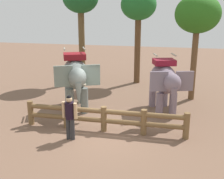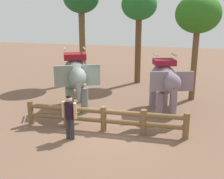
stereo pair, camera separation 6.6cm
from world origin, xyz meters
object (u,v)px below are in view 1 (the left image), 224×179
at_px(elephant_center, 164,81).
at_px(tree_back_center, 198,16).
at_px(tourist_woman_in_black, 70,114).
at_px(tree_far_right, 138,8).
at_px(tree_far_left, 81,1).
at_px(log_fence, 104,117).
at_px(elephant_near_left, 76,76).

height_order(elephant_center, tree_back_center, tree_back_center).
xyz_separation_m(tourist_woman_in_black, tree_far_right, (1.01, 9.47, 4.00)).
bearing_deg(tree_back_center, tree_far_right, 139.67).
bearing_deg(tree_far_left, elephant_center, -39.20).
distance_m(log_fence, elephant_near_left, 3.24).
height_order(log_fence, elephant_near_left, elephant_near_left).
relative_size(tourist_woman_in_black, tree_back_center, 0.31).
bearing_deg(tourist_woman_in_black, tree_far_right, 83.91).
distance_m(tourist_woman_in_black, tree_far_left, 10.07).
distance_m(tree_back_center, tree_far_right, 4.73).
relative_size(tree_far_left, tree_far_right, 1.07).
height_order(elephant_center, tree_far_left, tree_far_left).
distance_m(elephant_center, tree_far_right, 6.94).
bearing_deg(log_fence, elephant_near_left, 132.77).
bearing_deg(elephant_near_left, tree_far_left, 106.96).
bearing_deg(log_fence, tree_far_right, 90.11).
xyz_separation_m(elephant_center, tree_back_center, (1.39, 2.58, 2.96)).
height_order(log_fence, tourist_woman_in_black, tourist_woman_in_black).
xyz_separation_m(elephant_near_left, tree_back_center, (5.64, 3.15, 2.83)).
height_order(elephant_near_left, tourist_woman_in_black, elephant_near_left).
bearing_deg(tree_back_center, elephant_near_left, -150.83).
bearing_deg(elephant_near_left, tourist_woman_in_black, -72.41).
distance_m(elephant_near_left, tree_far_left, 6.73).
xyz_separation_m(elephant_near_left, tree_far_left, (-1.64, 5.37, 3.71)).
bearing_deg(elephant_center, tree_far_right, 111.39).
height_order(tourist_woman_in_black, tree_far_right, tree_far_right).
height_order(log_fence, tree_back_center, tree_back_center).
xyz_separation_m(elephant_near_left, tourist_woman_in_black, (1.04, -3.27, -0.70)).
relative_size(elephant_near_left, tourist_woman_in_black, 2.05).
relative_size(elephant_center, tree_far_left, 0.51).
distance_m(elephant_near_left, tree_far_right, 7.31).
xyz_separation_m(log_fence, tree_far_right, (-0.02, 8.43, 4.41)).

